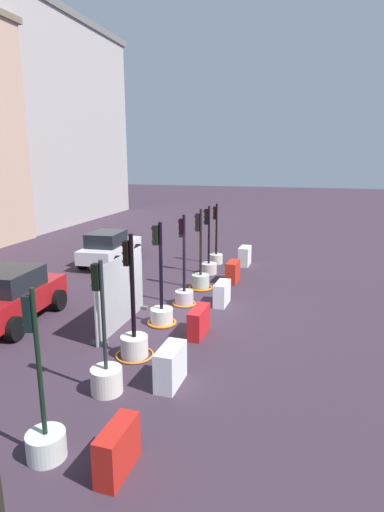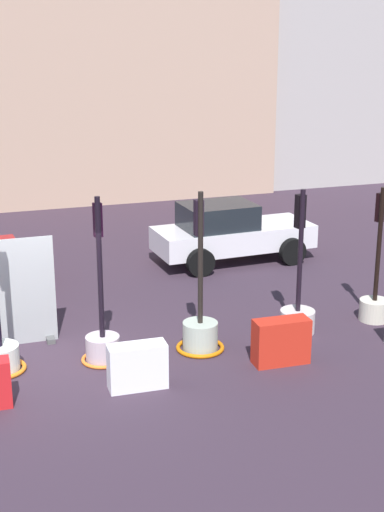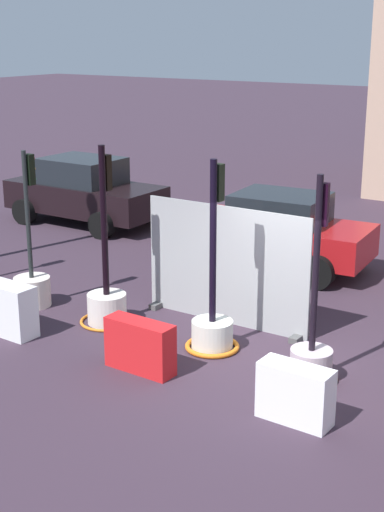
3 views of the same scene
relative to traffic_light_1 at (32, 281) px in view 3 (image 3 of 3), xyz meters
name	(u,v)px [view 3 (image 3 of 3)]	position (x,y,z in m)	size (l,w,h in m)	color
ground_plane	(253,363)	(4.81, 0.02, -0.50)	(120.00, 120.00, 0.00)	#362835
traffic_light_1	(32,281)	(0.00, 0.00, 0.00)	(0.70, 0.70, 3.00)	beige
traffic_light_2	(107,297)	(1.76, 0.10, -0.01)	(1.00, 1.00, 3.23)	silver
traffic_light_3	(213,320)	(3.97, 0.15, 0.00)	(0.91, 0.91, 3.18)	silver
traffic_light_4	(312,351)	(5.82, -0.03, -0.02)	(0.83, 0.83, 3.16)	#B9A6B2
construction_barrier_1	(9,309)	(0.68, -1.25, -0.04)	(1.04, 0.48, 0.91)	silver
construction_barrier_2	(140,346)	(3.46, -1.18, -0.09)	(1.16, 0.41, 0.82)	red
construction_barrier_3	(295,394)	(6.16, -1.30, -0.09)	(1.03, 0.43, 0.81)	white
car_black_sedan	(85,191)	(-3.39, 5.45, 0.39)	(4.39, 2.22, 1.80)	black
car_red_compact	(280,231)	(2.87, 4.74, 0.35)	(4.10, 2.41, 1.68)	#A31417
site_fence_panel	(226,268)	(3.55, 1.27, 0.53)	(3.26, 0.50, 2.16)	#989B9D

